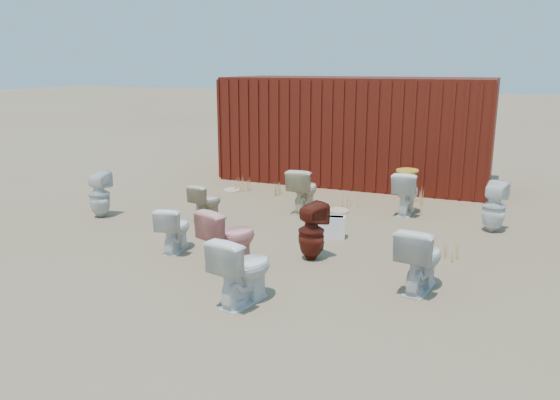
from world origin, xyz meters
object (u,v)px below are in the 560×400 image
at_px(toilet_front_a, 174,229).
at_px(loose_tank, 329,227).
at_px(toilet_back_a, 99,195).
at_px(toilet_back_e, 494,207).
at_px(toilet_front_e, 420,258).
at_px(toilet_back_beige_right, 206,202).
at_px(toilet_back_yellowlid, 406,193).
at_px(toilet_back_beige_left, 303,190).
at_px(toilet_front_pink, 229,237).
at_px(toilet_front_c, 243,269).
at_px(toilet_front_maroon, 311,232).
at_px(shipping_container, 357,130).

distance_m(toilet_front_a, loose_tank, 2.43).
distance_m(toilet_back_a, toilet_back_e, 6.80).
bearing_deg(toilet_back_a, toilet_front_e, 161.15).
relative_size(toilet_back_a, toilet_back_e, 0.99).
bearing_deg(toilet_back_a, toilet_front_a, 147.09).
height_order(toilet_back_beige_right, toilet_back_yellowlid, toilet_back_yellowlid).
bearing_deg(toilet_back_beige_right, toilet_back_beige_left, -129.40).
height_order(toilet_front_pink, toilet_back_beige_left, toilet_front_pink).
bearing_deg(toilet_back_beige_left, toilet_front_c, 98.69).
bearing_deg(toilet_front_maroon, toilet_front_a, 43.04).
bearing_deg(toilet_front_pink, toilet_front_c, 147.62).
bearing_deg(toilet_back_yellowlid, toilet_back_e, 159.51).
bearing_deg(toilet_front_e, toilet_front_c, 42.03).
xyz_separation_m(toilet_back_beige_left, toilet_back_beige_right, (-1.38, -1.20, -0.09)).
distance_m(toilet_front_c, toilet_front_maroon, 1.69).
bearing_deg(toilet_front_maroon, loose_tank, -55.87).
bearing_deg(toilet_front_pink, toilet_front_e, -153.53).
height_order(toilet_front_maroon, toilet_front_e, toilet_front_maroon).
bearing_deg(toilet_back_a, shipping_container, -132.12).
bearing_deg(toilet_front_a, toilet_back_yellowlid, -139.56).
height_order(toilet_front_c, toilet_back_a, toilet_back_a).
distance_m(shipping_container, loose_tank, 4.72).
xyz_separation_m(toilet_front_a, toilet_back_beige_left, (0.95, 2.85, 0.07)).
xyz_separation_m(toilet_front_a, toilet_back_e, (4.27, 2.87, 0.08)).
xyz_separation_m(toilet_front_e, toilet_back_beige_right, (-3.98, 1.69, -0.08)).
distance_m(toilet_front_c, loose_tank, 2.74).
bearing_deg(loose_tank, toilet_front_pink, -129.82).
bearing_deg(toilet_front_c, toilet_back_beige_right, -40.53).
bearing_deg(toilet_back_beige_right, loose_tank, -173.95).
relative_size(toilet_front_a, toilet_back_a, 0.83).
relative_size(toilet_front_c, toilet_back_beige_left, 0.99).
distance_m(toilet_front_maroon, toilet_back_yellowlid, 3.08).
bearing_deg(toilet_front_e, toilet_front_maroon, -8.64).
distance_m(shipping_container, toilet_front_a, 6.20).
height_order(toilet_front_c, toilet_front_e, toilet_front_c).
relative_size(toilet_front_c, toilet_back_yellowlid, 1.02).
distance_m(toilet_back_beige_right, toilet_back_e, 4.86).
height_order(toilet_front_a, toilet_back_a, toilet_back_a).
xyz_separation_m(toilet_front_pink, toilet_front_e, (2.50, 0.21, -0.01)).
bearing_deg(toilet_front_e, toilet_back_beige_right, -14.10).
relative_size(toilet_front_e, toilet_back_beige_right, 1.25).
height_order(toilet_back_beige_right, toilet_back_e, toilet_back_e).
bearing_deg(toilet_back_beige_right, toilet_back_e, -155.96).
bearing_deg(toilet_front_pink, toilet_front_maroon, -120.81).
bearing_deg(toilet_back_yellowlid, toilet_front_maroon, 75.38).
height_order(toilet_front_maroon, toilet_back_e, toilet_back_e).
height_order(toilet_back_a, loose_tank, toilet_back_a).
distance_m(toilet_front_a, toilet_back_yellowlid, 4.40).
bearing_deg(toilet_back_beige_left, toilet_front_maroon, 110.73).
bearing_deg(toilet_back_e, toilet_back_yellowlid, -7.27).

